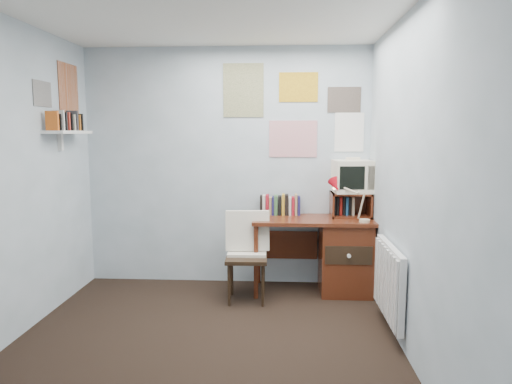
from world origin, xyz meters
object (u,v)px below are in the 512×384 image
radiator (389,282)px  desk_lamp (365,203)px  tv_riser (351,205)px  desk (339,253)px  crt_tv (352,175)px  desk_chair (247,258)px  wall_shelf (68,132)px

radiator → desk_lamp: bearing=95.8°
tv_riser → radiator: bearing=-80.7°
desk → tv_riser: tv_riser is taller
radiator → crt_tv: bearing=98.4°
desk_chair → tv_riser: bearing=20.5°
tv_riser → crt_tv: 0.30m
desk → wall_shelf: (-2.57, -0.38, 1.21)m
desk → wall_shelf: wall_shelf is taller
desk_lamp → crt_tv: crt_tv is taller
radiator → wall_shelf: 3.15m
desk_lamp → tv_riser: (-0.09, 0.29, -0.06)m
desk → tv_riser: 0.51m
tv_riser → crt_tv: crt_tv is taller
desk_lamp → crt_tv: size_ratio=0.98×
desk → radiator: desk is taller
desk → desk_lamp: desk_lamp is taller
desk → wall_shelf: bearing=-171.6°
tv_riser → desk: bearing=-137.0°
desk_chair → desk: bearing=17.1°
desk → tv_riser: size_ratio=3.00×
desk → tv_riser: bearing=43.0°
desk → desk_chair: desk_chair is taller
desk → radiator: 0.97m
desk → crt_tv: bearing=44.6°
desk_chair → tv_riser: size_ratio=2.09×
desk_chair → tv_riser: tv_riser is taller
desk_lamp → tv_riser: size_ratio=0.92×
desk_lamp → wall_shelf: bearing=-162.2°
wall_shelf → tv_riser: bearing=10.3°
desk_lamp → radiator: (0.08, -0.75, -0.52)m
desk_chair → wall_shelf: (-1.65, -0.07, 1.20)m
tv_riser → radiator: size_ratio=0.50×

